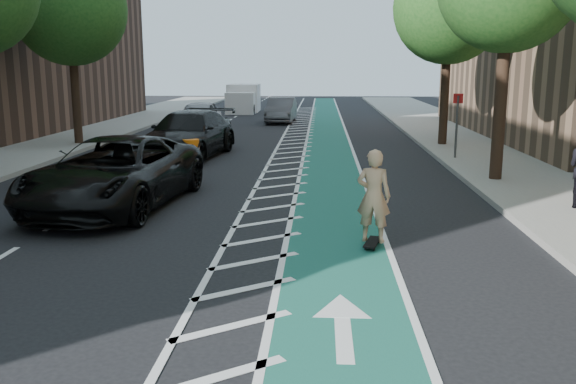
# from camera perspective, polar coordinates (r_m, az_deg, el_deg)

# --- Properties ---
(ground) EXTENTS (120.00, 120.00, 0.00)m
(ground) POSITION_cam_1_polar(r_m,az_deg,el_deg) (11.33, -10.77, -6.29)
(ground) COLOR black
(ground) RESTS_ON ground
(bike_lane) EXTENTS (2.00, 90.00, 0.01)m
(bike_lane) POSITION_cam_1_polar(r_m,az_deg,el_deg) (20.74, 3.97, 2.13)
(bike_lane) COLOR #175145
(bike_lane) RESTS_ON ground
(buffer_strip) EXTENTS (1.40, 90.00, 0.01)m
(buffer_strip) POSITION_cam_1_polar(r_m,az_deg,el_deg) (20.78, -0.17, 2.17)
(buffer_strip) COLOR silver
(buffer_strip) RESTS_ON ground
(sidewalk_right) EXTENTS (5.00, 90.00, 0.15)m
(sidewalk_right) POSITION_cam_1_polar(r_m,az_deg,el_deg) (21.82, 21.31, 2.01)
(sidewalk_right) COLOR gray
(sidewalk_right) RESTS_ON ground
(curb_right) EXTENTS (0.12, 90.00, 0.16)m
(curb_right) POSITION_cam_1_polar(r_m,az_deg,el_deg) (21.19, 15.00, 2.16)
(curb_right) COLOR gray
(curb_right) RESTS_ON ground
(curb_left) EXTENTS (0.12, 90.00, 0.16)m
(curb_left) POSITION_cam_1_polar(r_m,az_deg,el_deg) (22.90, -22.08, 2.39)
(curb_left) COLOR gray
(curb_left) RESTS_ON ground
(tree_r_d) EXTENTS (4.20, 4.20, 7.90)m
(tree_r_d) POSITION_cam_1_polar(r_m,az_deg,el_deg) (27.06, 14.84, 16.28)
(tree_r_d) COLOR #382619
(tree_r_d) RESTS_ON ground
(tree_l_d) EXTENTS (4.20, 4.20, 7.90)m
(tree_l_d) POSITION_cam_1_polar(r_m,az_deg,el_deg) (28.58, -19.37, 15.76)
(tree_l_d) COLOR #382619
(tree_l_d) RESTS_ON ground
(sign_post) EXTENTS (0.35, 0.08, 2.47)m
(sign_post) POSITION_cam_1_polar(r_m,az_deg,el_deg) (23.08, 15.51, 6.08)
(sign_post) COLOR #4C4C4C
(sign_post) RESTS_ON ground
(skateboard) EXTENTS (0.43, 0.84, 0.11)m
(skateboard) POSITION_cam_1_polar(r_m,az_deg,el_deg) (12.04, 7.89, -4.68)
(skateboard) COLOR black
(skateboard) RESTS_ON ground
(skateboarder) EXTENTS (0.75, 0.59, 1.81)m
(skateboarder) POSITION_cam_1_polar(r_m,az_deg,el_deg) (11.81, 8.02, -0.36)
(skateboarder) COLOR tan
(skateboarder) RESTS_ON skateboard
(suv_near) EXTENTS (3.52, 6.50, 1.73)m
(suv_near) POSITION_cam_1_polar(r_m,az_deg,el_deg) (15.65, -15.86, 1.73)
(suv_near) COLOR black
(suv_near) RESTS_ON ground
(suv_far) EXTENTS (3.23, 6.31, 1.75)m
(suv_far) POSITION_cam_1_polar(r_m,az_deg,el_deg) (23.68, -9.32, 5.33)
(suv_far) COLOR black
(suv_far) RESTS_ON ground
(car_silver) EXTENTS (1.94, 4.81, 1.64)m
(car_silver) POSITION_cam_1_polar(r_m,az_deg,el_deg) (32.82, -8.33, 7.02)
(car_silver) COLOR #A6A6AC
(car_silver) RESTS_ON ground
(car_grey) EXTENTS (1.77, 4.64, 1.51)m
(car_grey) POSITION_cam_1_polar(r_m,az_deg,el_deg) (37.88, -0.65, 7.67)
(car_grey) COLOR #58575C
(car_grey) RESTS_ON ground
(box_truck) EXTENTS (2.32, 4.98, 2.06)m
(box_truck) POSITION_cam_1_polar(r_m,az_deg,el_deg) (46.38, -4.23, 8.64)
(box_truck) COLOR white
(box_truck) RESTS_ON ground
(barrel_a) EXTENTS (0.68, 0.68, 0.92)m
(barrel_a) POSITION_cam_1_polar(r_m,az_deg,el_deg) (18.36, -17.60, 1.70)
(barrel_a) COLOR #E6580C
(barrel_a) RESTS_ON ground
(barrel_b) EXTENTS (0.72, 0.72, 0.98)m
(barrel_b) POSITION_cam_1_polar(r_m,az_deg,el_deg) (21.34, -9.04, 3.52)
(barrel_b) COLOR orange
(barrel_b) RESTS_ON ground
(barrel_c) EXTENTS (0.72, 0.72, 0.98)m
(barrel_c) POSITION_cam_1_polar(r_m,az_deg,el_deg) (29.27, -10.14, 5.69)
(barrel_c) COLOR #FF640D
(barrel_c) RESTS_ON ground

